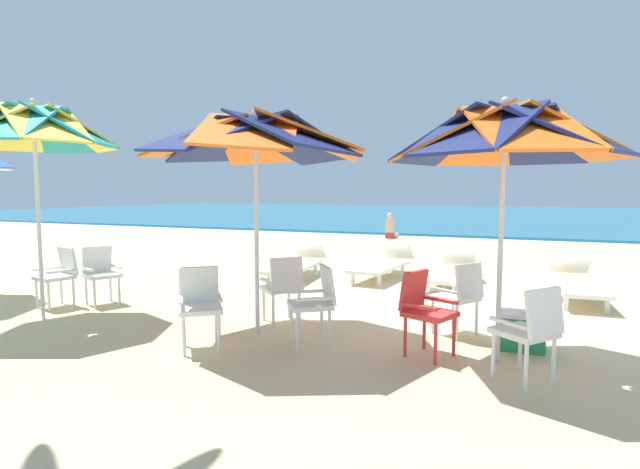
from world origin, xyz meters
TOP-DOWN VIEW (x-y plane):
  - ground_plane at (0.00, 0.00)m, footprint 80.00×80.00m
  - sea at (0.00, 29.19)m, footprint 80.00×36.00m
  - surf_foam at (0.00, 10.89)m, footprint 80.00×0.70m
  - beach_umbrella_0 at (0.25, -2.04)m, footprint 2.27×2.27m
  - plastic_chair_0 at (-0.46, -2.12)m, footprint 0.59×0.57m
  - plastic_chair_1 at (0.54, -2.53)m, footprint 0.63×0.63m
  - plastic_chair_2 at (-0.21, -1.30)m, footprint 0.62×0.61m
  - beach_umbrella_1 at (-2.41, -2.12)m, footprint 2.62×2.62m
  - plastic_chair_3 at (-2.35, -1.59)m, footprint 0.63×0.63m
  - plastic_chair_4 at (-1.63, -2.21)m, footprint 0.63×0.62m
  - plastic_chair_5 at (-2.73, -2.81)m, footprint 0.63×0.63m
  - beach_umbrella_2 at (-5.38, -2.61)m, footprint 2.08×2.08m
  - plastic_chair_6 at (-5.35, -1.65)m, footprint 0.60×0.58m
  - plastic_chair_7 at (-5.78, -2.01)m, footprint 0.53×0.55m
  - sun_lounger_0 at (1.24, 1.41)m, footprint 0.75×2.18m
  - sun_lounger_1 at (-0.75, 1.69)m, footprint 0.76×2.18m
  - sun_lounger_2 at (-2.06, 2.10)m, footprint 0.83×2.20m
  - sun_lounger_3 at (-3.60, 1.46)m, footprint 0.85×2.20m
  - cooler_box at (0.46, -1.54)m, footprint 0.50×0.34m
  - beachgoer_seated at (-3.99, 10.19)m, footprint 0.30×0.93m

SIDE VIEW (x-z plane):
  - ground_plane at x=0.00m, z-range 0.00..0.00m
  - surf_foam at x=0.00m, z-range 0.00..0.01m
  - sea at x=0.00m, z-range 0.00..0.10m
  - cooler_box at x=0.46m, z-range 0.00..0.40m
  - sun_lounger_0 at x=1.24m, z-range -0.03..0.59m
  - sun_lounger_1 at x=-0.75m, z-range -0.03..0.59m
  - sun_lounger_2 at x=-2.06m, z-range -0.03..0.59m
  - sun_lounger_3 at x=-3.60m, z-range -0.03..0.59m
  - beachgoer_seated at x=-3.99m, z-range -0.17..0.75m
  - plastic_chair_0 at x=-0.46m, z-range 0.06..0.93m
  - plastic_chair_1 at x=0.54m, z-range 0.06..0.93m
  - plastic_chair_2 at x=-0.21m, z-range 0.06..0.93m
  - plastic_chair_3 at x=-2.35m, z-range 0.06..0.93m
  - plastic_chair_4 at x=-1.63m, z-range 0.06..0.93m
  - plastic_chair_5 at x=-2.73m, z-range 0.06..0.93m
  - plastic_chair_6 at x=-5.35m, z-range 0.06..0.93m
  - plastic_chair_7 at x=-5.78m, z-range 0.06..0.93m
  - beach_umbrella_0 at x=0.25m, z-range 0.92..3.49m
  - beach_umbrella_1 at x=-2.41m, z-range 0.97..3.58m
  - beach_umbrella_2 at x=-5.38m, z-range 1.03..3.89m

